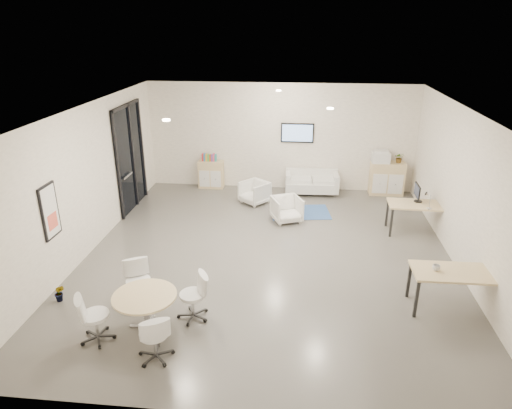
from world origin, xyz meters
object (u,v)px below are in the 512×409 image
at_px(sideboard_right, 387,178).
at_px(armchair_left, 254,191).
at_px(desk_rear, 419,207).
at_px(loveseat, 312,183).
at_px(round_table, 145,300).
at_px(desk_front, 455,275).
at_px(armchair_right, 287,208).
at_px(sideboard_left, 211,174).

distance_m(sideboard_right, armchair_left, 4.01).
bearing_deg(armchair_left, desk_rear, 20.28).
distance_m(loveseat, desk_rear, 3.62).
distance_m(armchair_left, desk_rear, 4.45).
xyz_separation_m(loveseat, round_table, (-2.82, -6.91, 0.24)).
distance_m(loveseat, armchair_left, 1.91).
distance_m(desk_front, round_table, 5.37).
bearing_deg(armchair_right, loveseat, 50.18).
relative_size(loveseat, round_table, 1.50).
relative_size(armchair_left, round_table, 0.66).
bearing_deg(armchair_left, sideboard_right, 57.14).
bearing_deg(armchair_left, armchair_right, -10.02).
distance_m(sideboard_left, round_table, 7.09).
height_order(loveseat, desk_front, desk_front).
bearing_deg(sideboard_right, armchair_right, -141.20).
relative_size(armchair_right, desk_rear, 0.49).
distance_m(loveseat, desk_front, 6.30).
distance_m(desk_rear, desk_front, 3.25).
relative_size(sideboard_right, armchair_right, 1.38).
distance_m(sideboard_left, armchair_right, 3.40).
bearing_deg(desk_front, loveseat, 112.20).
height_order(loveseat, round_table, loveseat).
distance_m(sideboard_left, sideboard_right, 5.33).
distance_m(desk_rear, round_table, 6.91).
relative_size(sideboard_left, armchair_right, 1.19).
height_order(sideboard_right, armchair_left, sideboard_right).
distance_m(sideboard_right, desk_front, 5.94).
height_order(loveseat, armchair_right, armchair_right).
relative_size(sideboard_left, desk_rear, 0.58).
height_order(sideboard_left, armchair_left, sideboard_left).
xyz_separation_m(armchair_right, desk_front, (3.09, -3.62, 0.33)).
xyz_separation_m(sideboard_left, loveseat, (3.10, -0.17, -0.11)).
distance_m(sideboard_right, round_table, 8.66).
bearing_deg(round_table, sideboard_right, 54.44).
bearing_deg(sideboard_left, desk_rear, -25.76).
xyz_separation_m(armchair_right, desk_rear, (3.20, -0.37, 0.32)).
bearing_deg(sideboard_right, armchair_left, -163.46).
relative_size(sideboard_left, loveseat, 0.54).
relative_size(sideboard_right, desk_front, 0.67).
height_order(desk_rear, desk_front, desk_front).
bearing_deg(sideboard_right, round_table, -125.56).
bearing_deg(armchair_right, desk_front, -72.47).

